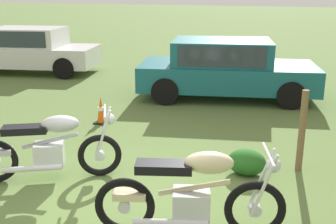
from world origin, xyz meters
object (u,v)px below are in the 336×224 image
object	(u,v)px
motorcycle_silver	(49,147)
motorcycle_cream	(192,195)
car_teal	(225,66)
fence_post_wooden	(302,131)
traffic_cone	(101,111)
shrub_low	(246,162)
car_white	(31,48)

from	to	relation	value
motorcycle_silver	motorcycle_cream	xyz separation A→B (m)	(2.31, -0.63, 0.01)
car_teal	fence_post_wooden	bearing A→B (deg)	-74.98
car_teal	traffic_cone	world-z (taller)	car_teal
shrub_low	traffic_cone	bearing A→B (deg)	157.32
car_white	car_teal	world-z (taller)	same
car_white	traffic_cone	distance (m)	6.09
fence_post_wooden	traffic_cone	bearing A→B (deg)	166.90
shrub_low	fence_post_wooden	bearing A→B (deg)	30.73
car_teal	shrub_low	world-z (taller)	car_teal
car_teal	traffic_cone	size ratio (longest dim) A/B	8.24
car_white	fence_post_wooden	world-z (taller)	car_white
car_teal	car_white	bearing A→B (deg)	158.72
motorcycle_silver	car_teal	bearing A→B (deg)	47.99
motorcycle_cream	car_teal	bearing A→B (deg)	82.29
car_white	shrub_low	world-z (taller)	car_white
motorcycle_cream	car_teal	xyz separation A→B (m)	(-1.08, 6.03, 0.30)
motorcycle_cream	car_white	xyz separation A→B (m)	(-7.61, 6.94, 0.30)
fence_post_wooden	motorcycle_cream	bearing A→B (deg)	-114.20
fence_post_wooden	car_white	bearing A→B (deg)	151.19
car_teal	motorcycle_cream	bearing A→B (deg)	-93.26
motorcycle_cream	motorcycle_silver	bearing A→B (deg)	146.86
motorcycle_cream	fence_post_wooden	bearing A→B (deg)	47.95
motorcycle_silver	car_white	bearing A→B (deg)	100.90
fence_post_wooden	traffic_cone	distance (m)	4.02
shrub_low	car_white	bearing A→B (deg)	146.83
shrub_low	fence_post_wooden	distance (m)	0.93
traffic_cone	car_teal	bearing A→B (deg)	57.90
traffic_cone	car_white	bearing A→B (deg)	140.89
car_teal	motorcycle_silver	bearing A→B (deg)	-116.24
fence_post_wooden	traffic_cone	size ratio (longest dim) A/B	2.24
shrub_low	motorcycle_cream	bearing A→B (deg)	-98.87
shrub_low	fence_post_wooden	size ratio (longest dim) A/B	0.46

